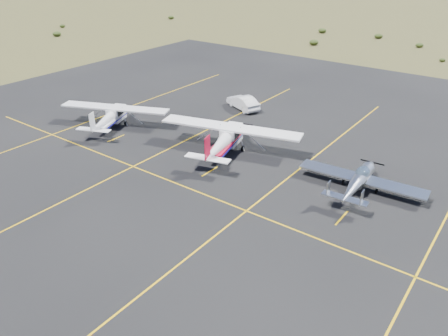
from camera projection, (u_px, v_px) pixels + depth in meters
ground at (313, 184)px, 32.59m from camera, size 1600.00×1600.00×0.00m
apron at (237, 160)px, 36.28m from camera, size 72.00×72.00×0.02m
aircraft_low_wing at (359, 180)px, 31.20m from camera, size 6.69×9.31×2.02m
aircraft_cessna at (225, 139)px, 36.61m from camera, size 8.21×12.35×3.14m
aircraft_plain at (110, 116)px, 41.84m from camera, size 7.85×10.54×2.75m
sedan at (243, 102)px, 46.99m from camera, size 3.19×4.72×1.47m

